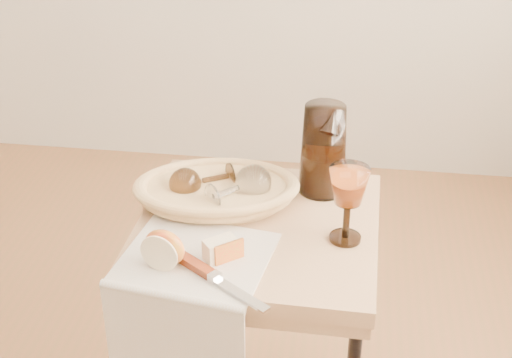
% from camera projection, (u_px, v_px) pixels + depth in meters
% --- Properties ---
extents(side_table, '(0.52, 0.52, 0.64)m').
position_uv_depth(side_table, '(257.00, 340.00, 1.69)').
color(side_table, brown).
rests_on(side_table, floor).
extents(tea_towel, '(0.31, 0.29, 0.01)m').
position_uv_depth(tea_towel, '(196.00, 258.00, 1.42)').
color(tea_towel, silver).
rests_on(tea_towel, side_table).
extents(bread_basket, '(0.36, 0.28, 0.05)m').
position_uv_depth(bread_basket, '(217.00, 193.00, 1.59)').
color(bread_basket, tan).
rests_on(bread_basket, side_table).
extents(goblet_lying_a, '(0.14, 0.12, 0.07)m').
position_uv_depth(goblet_lying_a, '(205.00, 180.00, 1.60)').
color(goblet_lying_a, brown).
rests_on(goblet_lying_a, bread_basket).
extents(goblet_lying_b, '(0.15, 0.15, 0.08)m').
position_uv_depth(goblet_lying_b, '(236.00, 188.00, 1.56)').
color(goblet_lying_b, white).
rests_on(goblet_lying_b, bread_basket).
extents(pitcher, '(0.21, 0.26, 0.25)m').
position_uv_depth(pitcher, '(324.00, 149.00, 1.61)').
color(pitcher, black).
rests_on(pitcher, side_table).
extents(wine_goblet, '(0.09, 0.09, 0.17)m').
position_uv_depth(wine_goblet, '(348.00, 205.00, 1.44)').
color(wine_goblet, white).
rests_on(wine_goblet, side_table).
extents(apple_half, '(0.09, 0.06, 0.08)m').
position_uv_depth(apple_half, '(164.00, 248.00, 1.38)').
color(apple_half, red).
rests_on(apple_half, tea_towel).
extents(apple_wedge, '(0.07, 0.07, 0.04)m').
position_uv_depth(apple_wedge, '(220.00, 249.00, 1.41)').
color(apple_wedge, beige).
rests_on(apple_wedge, tea_towel).
extents(table_knife, '(0.20, 0.15, 0.02)m').
position_uv_depth(table_knife, '(218.00, 279.00, 1.34)').
color(table_knife, silver).
rests_on(table_knife, tea_towel).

